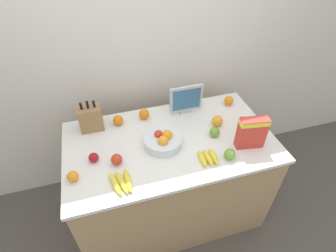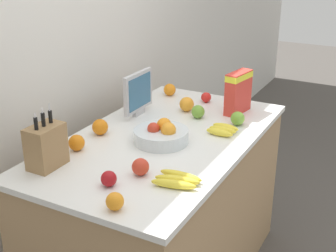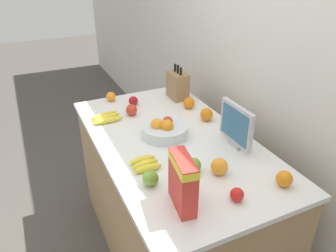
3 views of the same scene
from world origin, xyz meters
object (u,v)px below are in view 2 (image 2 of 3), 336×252
Objects in this scene: banana_bunch_left at (177,180)px; apple_middle at (198,112)px; apple_rightmost at (238,118)px; orange_by_cereal at (170,90)px; apple_rear at (140,167)px; fruit_bowl at (162,135)px; orange_front_left at (187,104)px; small_monitor at (138,92)px; banana_bunch_right at (223,130)px; orange_near_bowl at (77,143)px; apple_near_bananas at (206,97)px; orange_mid_right at (100,127)px; orange_mid_left at (115,201)px; knife_block at (46,146)px; apple_by_knife_block at (109,179)px; cereal_box at (238,90)px.

apple_middle reaches higher than banana_bunch_left.
orange_by_cereal is at bearing 64.29° from apple_rightmost.
apple_rear is 0.97× the size of orange_by_cereal.
orange_front_left is at bearing 10.54° from fruit_bowl.
small_monitor is 0.56m from banana_bunch_right.
small_monitor is 3.55× the size of apple_rear.
orange_near_bowl is 0.79m from orange_front_left.
small_monitor is 4.29× the size of apple_near_bananas.
apple_rear is 0.51m from orange_mid_right.
small_monitor is 0.48m from apple_near_bananas.
orange_front_left reaches higher than orange_mid_left.
apple_middle is 0.77m from orange_near_bowl.
orange_front_left is 1.10× the size of orange_by_cereal.
orange_front_left reaches higher than orange_by_cereal.
apple_near_bananas reaches higher than banana_bunch_left.
apple_middle is 0.24m from apple_rightmost.
orange_mid_right reaches higher than orange_by_cereal.
orange_near_bowl is at bearing 162.77° from orange_front_left.
knife_block is 4.08× the size of orange_mid_left.
orange_near_bowl reaches higher than apple_by_knife_block.
knife_block is at bearing 145.63° from fruit_bowl.
fruit_bowl reaches higher than apple_rightmost.
banana_bunch_right is at bearing -127.82° from orange_by_cereal.
knife_block is 1.18× the size of cereal_box.
fruit_bowl is 0.40m from apple_middle.
cereal_box is 2.84× the size of orange_front_left.
apple_rear reaches higher than banana_bunch_right.
orange_mid_right is at bearing 3.97° from orange_near_bowl.
orange_mid_right is (-0.54, 0.25, -0.00)m from orange_front_left.
apple_near_bananas is 1.34m from orange_mid_left.
fruit_bowl reaches higher than orange_near_bowl.
apple_rear is (-0.95, 0.10, -0.10)m from cereal_box.
orange_front_left is (0.21, 0.32, 0.02)m from banana_bunch_right.
small_monitor is 0.37m from orange_mid_right.
orange_mid_right is (-0.35, 0.03, -0.10)m from small_monitor.
orange_near_bowl is at bearing -2.50° from knife_block.
orange_mid_left is at bearing 173.90° from apple_rightmost.
fruit_bowl reaches higher than orange_mid_right.
orange_by_cereal is (0.69, 0.32, -0.00)m from fruit_bowl.
fruit_bowl is 3.63× the size of apple_middle.
orange_by_cereal is 0.75m from orange_mid_right.
cereal_box reaches higher than orange_mid_right.
orange_mid_left is at bearing -172.52° from cereal_box.
apple_rear is at bearing -123.90° from orange_mid_right.
banana_bunch_right is 1.90× the size of orange_by_cereal.
cereal_box is at bearing -108.06° from apple_near_bananas.
orange_mid_right is 1.18× the size of orange_mid_left.
apple_rear reaches higher than banana_bunch_left.
orange_mid_right is (-0.07, 0.34, 0.00)m from fruit_bowl.
orange_front_left is (0.19, -0.22, -0.09)m from small_monitor.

